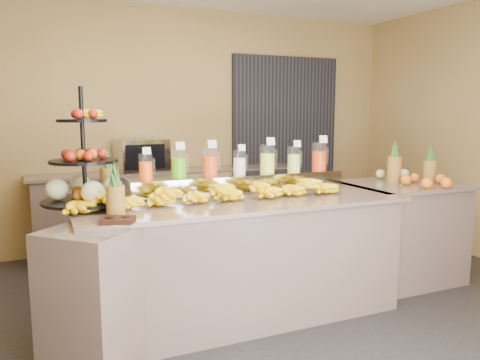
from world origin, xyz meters
TOP-DOWN VIEW (x-y plane):
  - ground at (0.00, 0.00)m, footprint 6.00×6.00m
  - room_envelope at (0.19, 0.79)m, footprint 6.04×5.02m
  - buffet_counter at (-0.12, 0.26)m, footprint 2.75×1.25m
  - right_counter at (1.70, 0.40)m, footprint 1.08×0.88m
  - back_ledge at (0.00, 2.25)m, footprint 3.10×0.55m
  - pitcher_tray at (0.12, 0.58)m, footprint 1.85×0.30m
  - juice_pitcher_orange_a at (-0.66, 0.58)m, footprint 0.11×0.11m
  - juice_pitcher_green at (-0.40, 0.58)m, footprint 0.12×0.13m
  - juice_pitcher_orange_b at (-0.14, 0.58)m, footprint 0.13×0.13m
  - juice_pitcher_milk at (0.12, 0.58)m, footprint 0.11×0.11m
  - juice_pitcher_lemon at (0.38, 0.58)m, footprint 0.13×0.13m
  - juice_pitcher_lime at (0.64, 0.58)m, footprint 0.12×0.12m
  - juice_pitcher_orange_c at (0.90, 0.58)m, footprint 0.13×0.14m
  - banana_heap at (-0.24, 0.28)m, footprint 2.15×0.19m
  - fruit_stand at (-1.09, 0.42)m, footprint 0.61×0.61m
  - condiment_caddy at (-0.99, -0.13)m, footprint 0.24×0.21m
  - pineapple_left_a at (-0.98, 0.03)m, footprint 0.12×0.12m
  - pineapple_left_b at (-0.92, 0.78)m, footprint 0.12×0.12m
  - right_fruit_pile at (1.81, 0.31)m, footprint 0.47×0.45m
  - oven_warmer at (-0.34, 2.25)m, footprint 0.59×0.45m

SIDE VIEW (x-z plane):
  - ground at x=0.00m, z-range 0.00..0.00m
  - buffet_counter at x=-0.12m, z-range 0.00..0.93m
  - back_ledge at x=0.00m, z-range 0.00..0.93m
  - right_counter at x=1.70m, z-range 0.00..0.93m
  - condiment_caddy at x=-0.99m, z-range 0.93..0.96m
  - pitcher_tray at x=0.12m, z-range 0.93..1.08m
  - banana_heap at x=-0.24m, z-range 0.92..1.10m
  - right_fruit_pile at x=1.81m, z-range 0.88..1.13m
  - pineapple_left_a at x=-0.98m, z-range 0.88..1.24m
  - pineapple_left_b at x=-0.92m, z-range 0.88..1.27m
  - oven_warmer at x=-0.34m, z-range 0.93..1.29m
  - fruit_stand at x=-1.09m, z-range 0.73..1.56m
  - juice_pitcher_milk at x=0.12m, z-range 1.04..1.30m
  - juice_pitcher_orange_a at x=-0.66m, z-range 1.04..1.30m
  - juice_pitcher_lime at x=0.64m, z-range 1.03..1.31m
  - juice_pitcher_green at x=-0.40m, z-range 1.03..1.33m
  - juice_pitcher_orange_b at x=-0.14m, z-range 1.03..1.33m
  - juice_pitcher_lemon at x=0.38m, z-range 1.03..1.34m
  - juice_pitcher_orange_c at x=0.90m, z-range 1.03..1.35m
  - room_envelope at x=0.19m, z-range 0.47..3.29m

